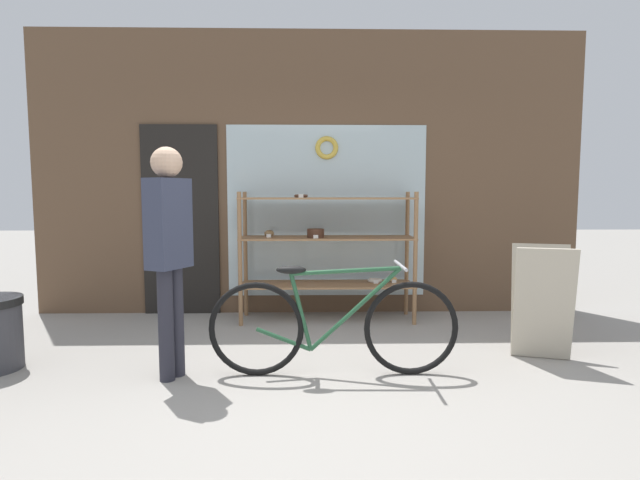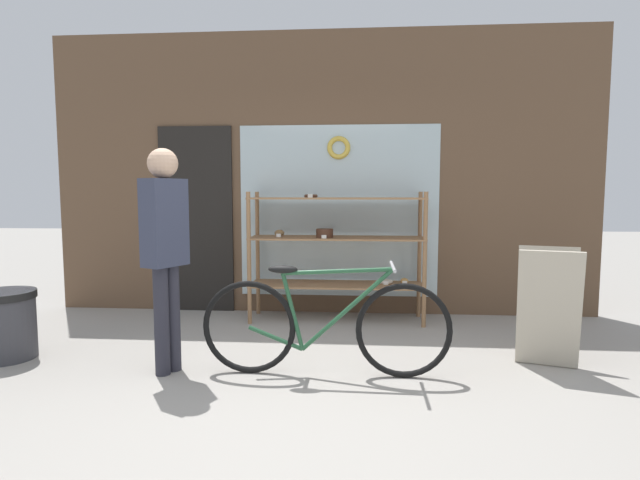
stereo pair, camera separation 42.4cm
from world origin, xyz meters
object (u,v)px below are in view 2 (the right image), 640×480
Objects in this scene: bicycle at (325,326)px; sandwich_board at (548,307)px; trash_bin at (4,322)px; display_case at (336,243)px; pedestrian at (165,242)px.

bicycle is 1.76m from sandwich_board.
bicycle is 2.64m from trash_bin.
sandwich_board is at bearing 2.30° from trash_bin.
sandwich_board is (1.71, -1.28, -0.36)m from display_case.
display_case is 0.99× the size of bicycle.
trash_bin is (-4.36, -0.18, -0.16)m from sandwich_board.
sandwich_board reaches higher than bicycle.
trash_bin is (-2.65, -1.45, -0.52)m from display_case.
bicycle is 3.31× the size of trash_bin.
display_case is 2.05m from pedestrian.
bicycle is 1.10× the size of pedestrian.
display_case is at bearing 28.76° from trash_bin.
display_case reaches higher than trash_bin.
trash_bin is at bearing -160.90° from sandwich_board.
bicycle is at bearing 117.25° from pedestrian.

